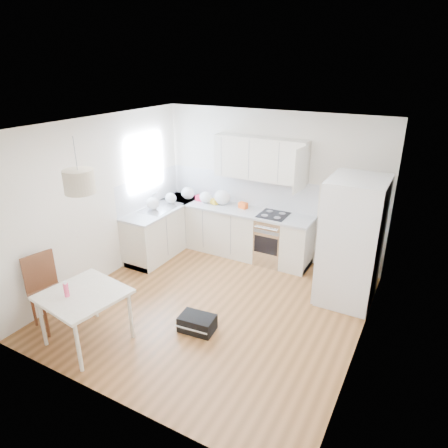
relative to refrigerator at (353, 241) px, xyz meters
name	(u,v)px	position (x,y,z in m)	size (l,w,h in m)	color
floor	(214,306)	(-1.70, -1.23, -0.97)	(4.20, 4.20, 0.00)	brown
ceiling	(212,126)	(-1.70, -1.23, 1.73)	(4.20, 4.20, 0.00)	white
wall_back	(270,186)	(-1.70, 0.87, 0.38)	(4.20, 4.20, 0.00)	white
wall_left	(101,201)	(-3.80, -1.23, 0.38)	(4.20, 4.20, 0.00)	white
wall_right	(369,257)	(0.40, -1.23, 0.38)	(4.20, 4.20, 0.00)	white
window_glassblock	(145,162)	(-3.79, -0.08, 0.78)	(0.02, 1.00, 1.00)	#BFE0F9
cabinets_back	(233,231)	(-2.30, 0.57, -0.53)	(3.00, 0.60, 0.88)	silver
cabinets_left	(164,230)	(-3.50, -0.03, -0.53)	(0.60, 1.80, 0.88)	silver
counter_back	(234,209)	(-2.30, 0.57, -0.07)	(3.02, 0.64, 0.04)	#A3A6A8
counter_left	(162,208)	(-3.50, -0.03, -0.07)	(0.64, 1.82, 0.04)	#A3A6A8
backsplash_back	(241,189)	(-2.30, 0.86, 0.24)	(3.00, 0.01, 0.58)	white
backsplash_left	(149,190)	(-3.80, -0.03, 0.24)	(0.01, 1.80, 0.58)	white
upper_cabinets	(260,159)	(-1.85, 0.71, 0.90)	(1.70, 0.32, 0.75)	silver
range_oven	(272,240)	(-1.50, 0.57, -0.53)	(0.50, 0.61, 0.88)	silver
sink	(161,208)	(-3.50, -0.08, -0.06)	(0.50, 0.80, 0.16)	silver
refrigerator	(353,241)	(0.00, 0.00, 0.00)	(0.92, 0.97, 1.94)	white
dining_table	(84,299)	(-2.75, -2.72, -0.31)	(1.07, 1.07, 0.74)	beige
dining_chair	(50,293)	(-3.44, -2.70, -0.45)	(0.44, 0.44, 1.05)	#502C18
drink_bottle	(66,289)	(-2.87, -2.87, -0.12)	(0.06, 0.06, 0.22)	#F4446E
gym_bag	(197,323)	(-1.61, -1.84, -0.86)	(0.48, 0.32, 0.22)	black
pendant_lamp	(79,182)	(-2.69, -2.59, 1.21)	(0.36, 0.36, 0.28)	tan
grocery_bag_a	(188,193)	(-3.33, 0.58, 0.07)	(0.27, 0.23, 0.24)	white
grocery_bag_b	(206,197)	(-2.91, 0.56, 0.06)	(0.25, 0.21, 0.22)	white
grocery_bag_c	(222,197)	(-2.58, 0.63, 0.09)	(0.32, 0.27, 0.29)	white
grocery_bag_d	(171,198)	(-3.48, 0.22, 0.05)	(0.23, 0.19, 0.20)	white
grocery_bag_e	(153,204)	(-3.57, -0.22, 0.06)	(0.25, 0.21, 0.23)	white
snack_orange	(243,205)	(-2.13, 0.63, 0.00)	(0.16, 0.10, 0.11)	#E14D14
snack_yellow	(214,202)	(-2.73, 0.58, 0.00)	(0.14, 0.09, 0.10)	yellow
snack_red	(200,198)	(-3.07, 0.62, 0.00)	(0.16, 0.10, 0.11)	red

